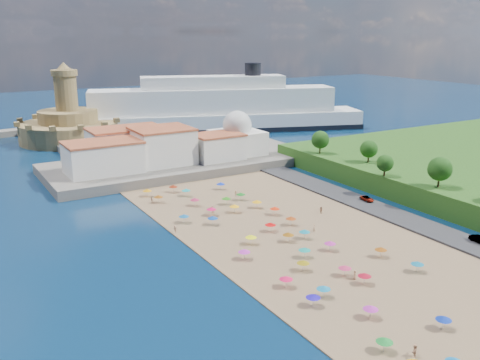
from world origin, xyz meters
TOP-DOWN VIEW (x-y plane):
  - ground at (0.00, 0.00)m, footprint 700.00×700.00m
  - terrace at (10.00, 73.00)m, footprint 90.00×36.00m
  - jetty at (-12.00, 108.00)m, footprint 18.00×70.00m
  - waterfront_buildings at (-3.05, 73.64)m, footprint 57.00×29.00m
  - domed_building at (30.00, 71.00)m, footprint 16.00×16.00m
  - fortress at (-12.00, 138.00)m, footprint 40.00×40.00m
  - cruise_ship at (51.68, 129.67)m, footprint 138.74×64.87m
  - beach_parasols at (-0.90, -7.30)m, footprint 31.28×113.46m
  - beachgoers at (-0.13, -2.35)m, footprint 37.81×95.15m
  - parked_cars at (36.00, -14.18)m, footprint 2.50×60.09m
  - hillside_trees at (47.96, -0.93)m, footprint 12.43×110.88m

SIDE VIEW (x-z plane):
  - ground at x=0.00m, z-range 0.00..0.00m
  - beachgoers at x=-0.13m, z-range 0.20..2.09m
  - jetty at x=-12.00m, z-range 0.00..2.40m
  - parked_cars at x=36.00m, z-range 0.64..2.08m
  - terrace at x=10.00m, z-range 0.00..3.00m
  - beach_parasols at x=-0.90m, z-range 1.05..3.25m
  - fortress at x=-12.00m, z-range -9.52..22.88m
  - waterfront_buildings at x=-3.05m, z-range 2.38..13.38m
  - domed_building at x=30.00m, z-range 1.47..16.47m
  - cruise_ship at x=51.68m, z-range -6.22..24.27m
  - hillside_trees at x=47.96m, z-range 6.20..14.06m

